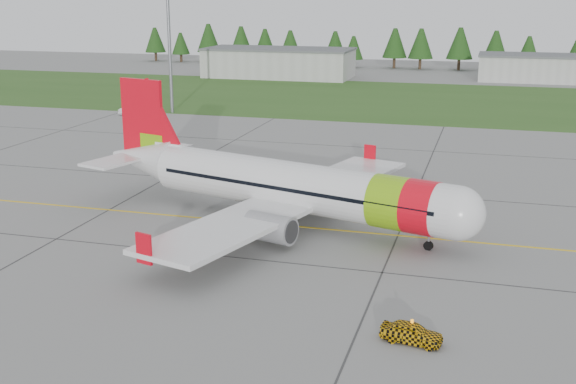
% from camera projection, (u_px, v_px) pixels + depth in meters
% --- Properties ---
extents(ground, '(320.00, 320.00, 0.00)m').
position_uv_depth(ground, '(242.00, 258.00, 51.06)').
color(ground, gray).
rests_on(ground, ground).
extents(aircraft, '(34.67, 32.73, 10.76)m').
position_uv_depth(aircraft, '(289.00, 186.00, 58.08)').
color(aircraft, silver).
rests_on(aircraft, ground).
extents(follow_me_car, '(1.33, 1.51, 3.36)m').
position_uv_depth(follow_me_car, '(412.00, 314.00, 38.33)').
color(follow_me_car, yellow).
rests_on(follow_me_car, ground).
extents(service_van, '(1.91, 1.84, 4.76)m').
position_uv_depth(service_van, '(131.00, 99.00, 111.43)').
color(service_van, silver).
rests_on(service_van, ground).
extents(grass_strip, '(320.00, 50.00, 0.03)m').
position_uv_depth(grass_strip, '(397.00, 99.00, 127.07)').
color(grass_strip, '#30561E').
rests_on(grass_strip, ground).
extents(taxi_guideline, '(120.00, 0.25, 0.02)m').
position_uv_depth(taxi_guideline, '(275.00, 224.00, 58.47)').
color(taxi_guideline, gold).
rests_on(taxi_guideline, ground).
extents(hangar_west, '(32.00, 14.00, 6.00)m').
position_uv_depth(hangar_west, '(279.00, 64.00, 160.15)').
color(hangar_west, '#A8A8A3').
rests_on(hangar_west, ground).
extents(hangar_east, '(24.00, 12.00, 5.20)m').
position_uv_depth(hangar_east, '(537.00, 69.00, 153.16)').
color(hangar_east, '#A8A8A3').
rests_on(hangar_east, ground).
extents(floodlight_mast, '(0.50, 0.50, 20.00)m').
position_uv_depth(floodlight_mast, '(170.00, 48.00, 110.60)').
color(floodlight_mast, slate).
rests_on(floodlight_mast, ground).
extents(treeline, '(160.00, 8.00, 10.00)m').
position_uv_depth(treeline, '(428.00, 48.00, 177.66)').
color(treeline, '#1C3F14').
rests_on(treeline, ground).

